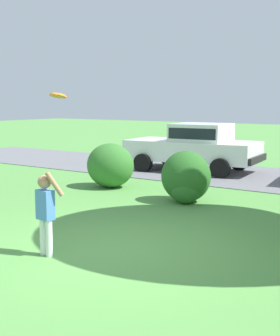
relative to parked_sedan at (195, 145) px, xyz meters
The scene contains 7 objects.
ground_plane 8.47m from the parked_sedan, 71.04° to the right, with size 80.00×80.00×0.00m, color #518E42.
driveway_strip 2.86m from the parked_sedan, ahead, with size 28.00×4.40×0.02m, color slate.
shrub_near_tree 3.84m from the parked_sedan, 97.73° to the right, with size 1.30×1.13×1.17m.
shrub_centre_left 4.74m from the parked_sedan, 64.75° to the right, with size 1.15×1.04×1.16m.
parked_sedan is the anchor object (origin of this frame).
child_thrower 8.96m from the parked_sedan, 76.36° to the right, with size 0.46×0.24×1.29m.
frisbee 8.10m from the parked_sedan, 78.80° to the right, with size 0.28×0.28×0.10m.
Camera 1 is at (4.28, -5.47, 2.27)m, focal length 49.98 mm.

